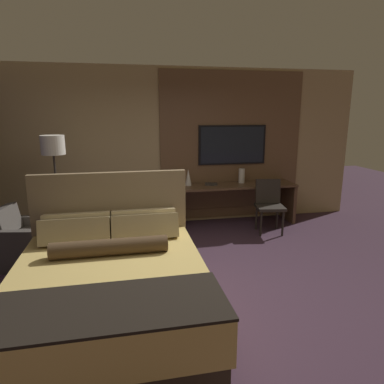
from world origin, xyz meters
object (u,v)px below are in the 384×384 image
Objects in this scene: desk at (235,196)px; vase_short at (242,176)px; desk_chair at (269,201)px; floor_lamp at (54,154)px; bed at (111,285)px; book at (211,184)px; vase_tall at (188,177)px; tv at (232,145)px; armchair_by_window at (27,244)px.

vase_short is (0.15, 0.08, 0.35)m from desk.
vase_short reaches higher than desk.
floor_lamp is at bearing -170.91° from desk_chair.
book is at bearing 57.32° from bed.
desk is 1.28× the size of floor_lamp.
vase_tall is 1.12× the size of vase_short.
vase_tall is at bearing 164.09° from desk_chair.
desk_chair is at bearing -61.69° from tv.
desk_chair is (2.59, 2.11, 0.17)m from bed.
armchair_by_window is at bearing 126.51° from bed.
book is at bearing 156.41° from desk_chair.
bed reaches higher than desk_chair.
tv is 3.09m from floor_lamp.
bed is 3.44m from desk.
bed is 3.07m from vase_tall.
tv is at bearing 53.17° from bed.
bed is at bearing -115.61° from vase_tall.
bed is at bearing -133.22° from armchair_by_window.
armchair_by_window is (-1.16, 1.56, -0.09)m from bed.
vase_tall reaches higher than desk.
armchair_by_window is at bearing -162.16° from desk_chair.
vase_short is 1.05× the size of book.
book is (2.54, 0.55, -0.67)m from floor_lamp.
armchair_by_window is 2.79m from vase_tall.
bed is at bearing -130.14° from vase_short.
desk is 3.51m from armchair_by_window.
bed reaches higher than vase_short.
vase_short is at bearing 29.13° from desk.
tv reaches higher than floor_lamp.
desk is (2.17, 2.67, 0.15)m from bed.
desk_chair is at bearing 39.18° from bed.
bed is at bearing -122.68° from book.
armchair_by_window is 3.72m from vase_short.
tv reaches higher than armchair_by_window.
book is (-0.45, -0.22, -0.68)m from tv.
desk_chair reaches higher than book.
vase_short is at bearing 6.26° from book.
vase_short is (-0.28, 0.63, 0.33)m from desk_chair.
armchair_by_window is at bearing -161.64° from desk.
armchair_by_window is 3.17× the size of vase_short.
desk_chair is at bearing -33.06° from book.
tv is 5.05× the size of book.
bed is 8.56× the size of book.
bed is 8.13× the size of vase_short.
floor_lamp reaches higher than armchair_by_window.
armchair_by_window reaches higher than desk.
desk is 8.60× the size of book.
armchair_by_window is (-3.33, -1.34, -1.15)m from tv.
desk_chair is 1.06m from book.
book is (-0.60, -0.07, -0.12)m from vase_short.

